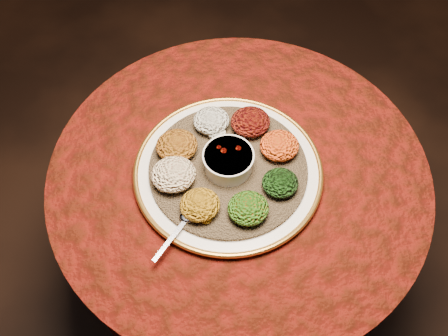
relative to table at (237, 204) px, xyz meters
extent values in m
plane|color=black|center=(0.00, 0.00, -0.55)|extent=(4.00, 4.00, 0.00)
cylinder|color=black|center=(0.00, 0.00, -0.53)|extent=(0.44, 0.44, 0.04)
cylinder|color=black|center=(0.00, 0.00, -0.21)|extent=(0.12, 0.12, 0.68)
cylinder|color=black|center=(0.00, 0.00, 0.15)|extent=(0.80, 0.80, 0.04)
cylinder|color=#460B05|center=(0.00, 0.00, 0.00)|extent=(0.93, 0.93, 0.34)
cylinder|color=#460B05|center=(0.00, 0.00, 0.17)|extent=(0.96, 0.96, 0.01)
cylinder|color=beige|center=(-0.03, -0.01, 0.19)|extent=(0.59, 0.59, 0.02)
torus|color=gold|center=(-0.03, -0.01, 0.20)|extent=(0.47, 0.47, 0.01)
cylinder|color=brown|center=(-0.03, -0.01, 0.20)|extent=(0.43, 0.43, 0.01)
cylinder|color=silver|center=(-0.03, -0.01, 0.23)|extent=(0.12, 0.12, 0.05)
cylinder|color=silver|center=(-0.03, -0.01, 0.26)|extent=(0.12, 0.12, 0.01)
cylinder|color=#661205|center=(-0.03, -0.01, 0.25)|extent=(0.10, 0.10, 0.01)
ellipsoid|color=silver|center=(-0.15, -0.12, 0.21)|extent=(0.05, 0.03, 0.01)
cube|color=silver|center=(-0.20, -0.17, 0.21)|extent=(0.10, 0.09, 0.00)
ellipsoid|color=beige|center=(-0.04, 0.13, 0.23)|extent=(0.09, 0.09, 0.04)
ellipsoid|color=black|center=(0.05, 0.10, 0.23)|extent=(0.10, 0.10, 0.05)
ellipsoid|color=#B26E0E|center=(0.10, 0.01, 0.23)|extent=(0.10, 0.09, 0.05)
ellipsoid|color=black|center=(0.08, -0.09, 0.23)|extent=(0.09, 0.08, 0.04)
ellipsoid|color=#A32A0A|center=(-0.01, -0.14, 0.23)|extent=(0.10, 0.09, 0.05)
ellipsoid|color=#AC720F|center=(-0.12, -0.11, 0.23)|extent=(0.09, 0.09, 0.04)
ellipsoid|color=maroon|center=(-0.16, -0.01, 0.23)|extent=(0.11, 0.10, 0.05)
ellipsoid|color=#8A4F10|center=(-0.14, 0.07, 0.23)|extent=(0.10, 0.10, 0.05)
camera|label=1|loc=(-0.19, -0.66, 1.22)|focal=40.00mm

